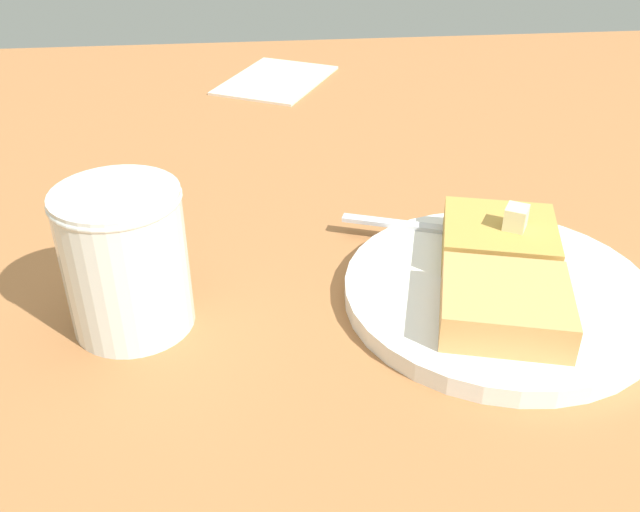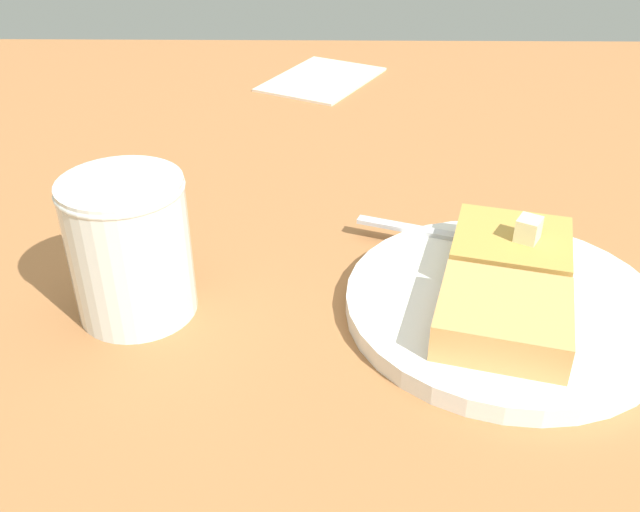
{
  "view_description": "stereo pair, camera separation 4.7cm",
  "coord_description": "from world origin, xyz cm",
  "px_view_note": "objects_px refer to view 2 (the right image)",
  "views": [
    {
      "loc": [
        49.03,
        -8.79,
        31.71
      ],
      "look_at": [
        9.41,
        -4.64,
        6.83
      ],
      "focal_mm": 40.0,
      "sensor_mm": 36.0,
      "label": 1
    },
    {
      "loc": [
        49.24,
        -4.1,
        31.71
      ],
      "look_at": [
        9.41,
        -4.64,
        6.83
      ],
      "focal_mm": 40.0,
      "sensor_mm": 36.0,
      "label": 2
    }
  ],
  "objects_px": {
    "fork": "(470,240)",
    "syrup_jar": "(130,251)",
    "plate": "(503,304)",
    "napkin": "(322,79)"
  },
  "relations": [
    {
      "from": "fork",
      "to": "syrup_jar",
      "type": "bearing_deg",
      "value": -73.39
    },
    {
      "from": "plate",
      "to": "syrup_jar",
      "type": "bearing_deg",
      "value": -90.55
    },
    {
      "from": "fork",
      "to": "napkin",
      "type": "bearing_deg",
      "value": -164.44
    },
    {
      "from": "fork",
      "to": "napkin",
      "type": "distance_m",
      "value": 0.44
    },
    {
      "from": "plate",
      "to": "napkin",
      "type": "distance_m",
      "value": 0.52
    },
    {
      "from": "syrup_jar",
      "to": "napkin",
      "type": "height_order",
      "value": "syrup_jar"
    },
    {
      "from": "plate",
      "to": "napkin",
      "type": "bearing_deg",
      "value": -165.45
    },
    {
      "from": "plate",
      "to": "fork",
      "type": "relative_size",
      "value": 1.39
    },
    {
      "from": "syrup_jar",
      "to": "napkin",
      "type": "xyz_separation_m",
      "value": [
        -0.5,
        0.12,
        -0.05
      ]
    },
    {
      "from": "fork",
      "to": "syrup_jar",
      "type": "xyz_separation_m",
      "value": [
        0.07,
        -0.24,
        0.03
      ]
    }
  ]
}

